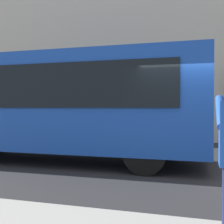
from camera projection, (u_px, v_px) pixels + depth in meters
The scene contains 3 objects.
ground_plane at pixel (197, 172), 7.17m from camera, with size 60.00×60.00×0.00m, color #232326.
building_facade_far at pixel (200, 10), 13.58m from camera, with size 28.00×1.55×12.00m.
red_bus at pixel (50, 103), 8.76m from camera, with size 9.05×2.54×3.08m.
Camera 1 is at (-0.09, 7.43, 1.57)m, focal length 47.91 mm.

